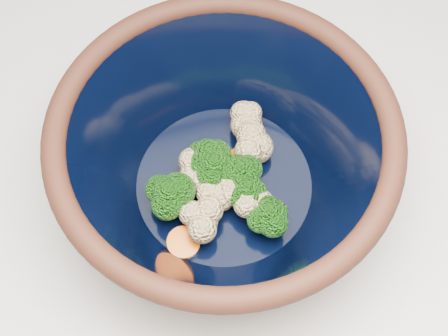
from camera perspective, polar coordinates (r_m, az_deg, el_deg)
counter at (r=1.06m, az=1.23°, el=-13.52°), size 1.20×1.20×0.90m
mixing_bowl at (r=0.57m, az=0.00°, el=0.61°), size 0.34×0.34×0.14m
vegetable_pile at (r=0.59m, az=-0.15°, el=-0.91°), size 0.13×0.14×0.05m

